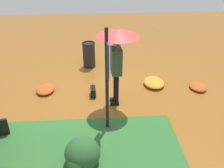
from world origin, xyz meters
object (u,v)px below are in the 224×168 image
(trash_bin, at_px, (89,55))
(handbag, at_px, (93,92))
(person_with_umbrella, at_px, (117,47))
(info_sign_post, at_px, (107,71))

(trash_bin, bearing_deg, handbag, 3.70)
(person_with_umbrella, xyz_separation_m, info_sign_post, (0.92, -0.27, -0.11))
(handbag, distance_m, trash_bin, 1.86)
(info_sign_post, xyz_separation_m, trash_bin, (-3.21, -0.44, -1.03))
(person_with_umbrella, height_order, trash_bin, person_with_umbrella)
(handbag, xyz_separation_m, trash_bin, (-1.83, -0.12, 0.29))
(trash_bin, bearing_deg, person_with_umbrella, 17.30)
(person_with_umbrella, distance_m, info_sign_post, 0.97)
(person_with_umbrella, xyz_separation_m, trash_bin, (-2.29, -0.71, -1.13))
(info_sign_post, relative_size, handbag, 6.22)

